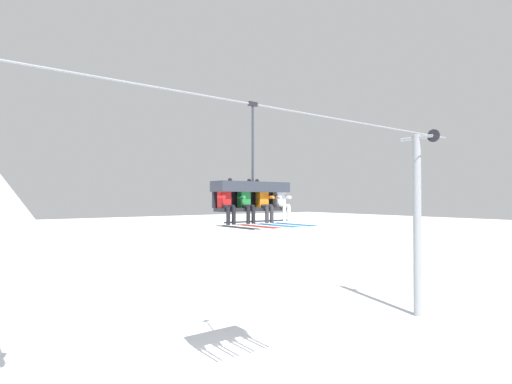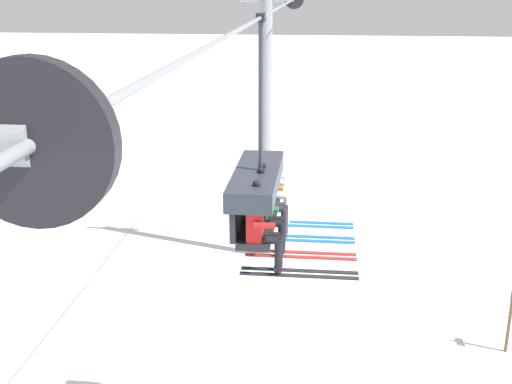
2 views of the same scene
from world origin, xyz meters
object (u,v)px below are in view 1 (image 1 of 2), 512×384
object	(u,v)px
skier_orange	(265,201)
skier_white	(282,202)
chairlift_chair	(251,191)
skier_green	(246,201)
lift_tower_far	(418,220)
skier_red	(227,201)

from	to	relation	value
skier_orange	skier_white	distance (m)	0.66
skier_orange	skier_white	size ratio (longest dim) A/B	1.00
skier_white	chairlift_chair	bearing A→B (deg)	167.37
skier_green	skier_white	world-z (taller)	skier_green
lift_tower_far	skier_green	size ratio (longest dim) A/B	4.91
chairlift_chair	skier_red	xyz separation A→B (m)	(-0.98, -0.21, -0.29)
skier_red	skier_green	bearing A→B (deg)	0.00
skier_orange	skier_red	bearing A→B (deg)	180.00
lift_tower_far	skier_white	distance (m)	8.95
skier_orange	lift_tower_far	bearing A→B (deg)	5.54
chairlift_chair	skier_white	xyz separation A→B (m)	(0.99, -0.22, -0.31)
skier_orange	skier_white	world-z (taller)	skier_orange
skier_green	lift_tower_far	bearing A→B (deg)	5.19
lift_tower_far	skier_white	bearing A→B (deg)	-174.01
chairlift_chair	skier_green	bearing A→B (deg)	-146.66
skier_white	skier_red	bearing A→B (deg)	179.80
lift_tower_far	skier_green	distance (m)	10.25
chairlift_chair	skier_red	world-z (taller)	chairlift_chair
skier_red	skier_green	size ratio (longest dim) A/B	1.00
skier_red	skier_white	world-z (taller)	skier_red
skier_green	skier_white	bearing A→B (deg)	-0.30
skier_white	lift_tower_far	bearing A→B (deg)	5.99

